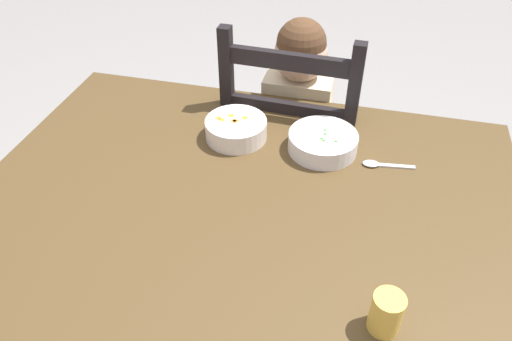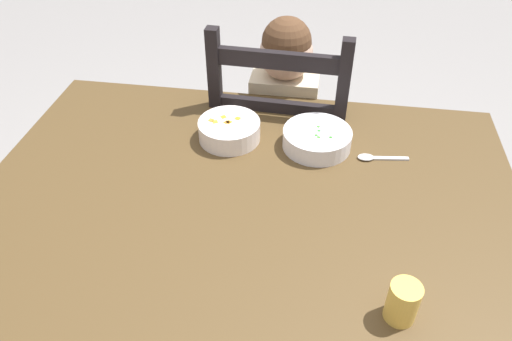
{
  "view_description": "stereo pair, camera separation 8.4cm",
  "coord_description": "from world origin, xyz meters",
  "px_view_note": "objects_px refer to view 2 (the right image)",
  "views": [
    {
      "loc": [
        0.24,
        -0.81,
        1.53
      ],
      "look_at": [
        0.02,
        0.08,
        0.77
      ],
      "focal_mm": 34.32,
      "sensor_mm": 36.0,
      "label": 1
    },
    {
      "loc": [
        0.16,
        -0.83,
        1.53
      ],
      "look_at": [
        0.02,
        0.08,
        0.77
      ],
      "focal_mm": 34.32,
      "sensor_mm": 36.0,
      "label": 2
    }
  ],
  "objects_px": {
    "dining_table": "(244,233)",
    "dining_chair": "(281,153)",
    "drinking_cup": "(403,302)",
    "spoon": "(373,158)",
    "child_figure": "(283,114)",
    "bowl_of_carrots": "(229,130)",
    "bowl_of_peas": "(317,138)"
  },
  "relations": [
    {
      "from": "dining_table",
      "to": "dining_chair",
      "type": "distance_m",
      "value": 0.59
    },
    {
      "from": "dining_table",
      "to": "dining_chair",
      "type": "xyz_separation_m",
      "value": [
        0.03,
        0.57,
        -0.17
      ]
    },
    {
      "from": "spoon",
      "to": "dining_table",
      "type": "bearing_deg",
      "value": -142.72
    },
    {
      "from": "bowl_of_carrots",
      "to": "dining_table",
      "type": "bearing_deg",
      "value": -72.11
    },
    {
      "from": "child_figure",
      "to": "bowl_of_carrots",
      "type": "xyz_separation_m",
      "value": [
        -0.12,
        -0.29,
        0.12
      ]
    },
    {
      "from": "bowl_of_peas",
      "to": "bowl_of_carrots",
      "type": "distance_m",
      "value": 0.24
    },
    {
      "from": "bowl_of_carrots",
      "to": "spoon",
      "type": "relative_size",
      "value": 1.25
    },
    {
      "from": "drinking_cup",
      "to": "dining_table",
      "type": "bearing_deg",
      "value": 144.1
    },
    {
      "from": "drinking_cup",
      "to": "spoon",
      "type": "bearing_deg",
      "value": 93.9
    },
    {
      "from": "dining_chair",
      "to": "spoon",
      "type": "height_order",
      "value": "dining_chair"
    },
    {
      "from": "bowl_of_peas",
      "to": "spoon",
      "type": "height_order",
      "value": "bowl_of_peas"
    },
    {
      "from": "drinking_cup",
      "to": "bowl_of_peas",
      "type": "bearing_deg",
      "value": 109.85
    },
    {
      "from": "child_figure",
      "to": "drinking_cup",
      "type": "distance_m",
      "value": 0.88
    },
    {
      "from": "bowl_of_carrots",
      "to": "spoon",
      "type": "xyz_separation_m",
      "value": [
        0.4,
        -0.03,
        -0.03
      ]
    },
    {
      "from": "child_figure",
      "to": "bowl_of_peas",
      "type": "relative_size",
      "value": 5.08
    },
    {
      "from": "dining_table",
      "to": "bowl_of_peas",
      "type": "distance_m",
      "value": 0.33
    },
    {
      "from": "dining_table",
      "to": "bowl_of_peas",
      "type": "bearing_deg",
      "value": 59.74
    },
    {
      "from": "drinking_cup",
      "to": "bowl_of_carrots",
      "type": "bearing_deg",
      "value": 129.75
    },
    {
      "from": "dining_chair",
      "to": "drinking_cup",
      "type": "bearing_deg",
      "value": -69.08
    },
    {
      "from": "drinking_cup",
      "to": "child_figure",
      "type": "bearing_deg",
      "value": 110.88
    },
    {
      "from": "bowl_of_carrots",
      "to": "drinking_cup",
      "type": "relative_size",
      "value": 1.97
    },
    {
      "from": "child_figure",
      "to": "bowl_of_peas",
      "type": "distance_m",
      "value": 0.34
    },
    {
      "from": "child_figure",
      "to": "dining_table",
      "type": "bearing_deg",
      "value": -93.58
    },
    {
      "from": "dining_chair",
      "to": "bowl_of_peas",
      "type": "xyz_separation_m",
      "value": [
        0.12,
        -0.3,
        0.29
      ]
    },
    {
      "from": "dining_table",
      "to": "bowl_of_peas",
      "type": "relative_size",
      "value": 7.12
    },
    {
      "from": "dining_table",
      "to": "bowl_of_peas",
      "type": "height_order",
      "value": "bowl_of_peas"
    },
    {
      "from": "bowl_of_carrots",
      "to": "bowl_of_peas",
      "type": "bearing_deg",
      "value": -0.01
    },
    {
      "from": "dining_table",
      "to": "bowl_of_carrots",
      "type": "xyz_separation_m",
      "value": [
        -0.09,
        0.27,
        0.12
      ]
    },
    {
      "from": "spoon",
      "to": "dining_chair",
      "type": "bearing_deg",
      "value": 130.28
    },
    {
      "from": "dining_table",
      "to": "drinking_cup",
      "type": "height_order",
      "value": "drinking_cup"
    },
    {
      "from": "dining_table",
      "to": "child_figure",
      "type": "distance_m",
      "value": 0.56
    },
    {
      "from": "dining_table",
      "to": "child_figure",
      "type": "height_order",
      "value": "child_figure"
    }
  ]
}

